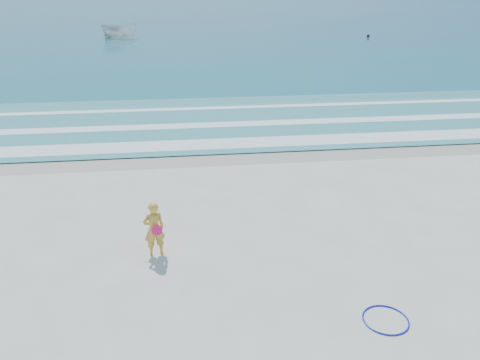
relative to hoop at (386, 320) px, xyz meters
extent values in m
plane|color=silver|center=(-2.55, 1.36, -0.02)|extent=(400.00, 400.00, 0.00)
cube|color=#B2A893|center=(-2.55, 10.36, -0.02)|extent=(400.00, 2.40, 0.00)
cube|color=#19727F|center=(-2.55, 106.36, 0.00)|extent=(400.00, 190.00, 0.04)
cube|color=#59B7AD|center=(-2.55, 15.36, 0.03)|extent=(400.00, 10.00, 0.01)
cube|color=white|center=(-2.55, 11.66, 0.04)|extent=(400.00, 1.40, 0.01)
cube|color=white|center=(-2.55, 14.56, 0.04)|extent=(400.00, 0.90, 0.01)
cube|color=white|center=(-2.55, 17.86, 0.04)|extent=(400.00, 0.60, 0.01)
torus|color=#0A1AC3|center=(0.00, 0.00, 0.00)|extent=(1.10, 1.10, 0.03)
imported|color=silver|center=(-11.18, 54.20, 0.95)|extent=(5.15, 3.52, 1.86)
sphere|color=black|center=(19.76, 51.58, 0.21)|extent=(0.37, 0.37, 0.37)
imported|color=gold|center=(-4.76, 3.15, 0.71)|extent=(0.60, 0.48, 1.45)
cylinder|color=#FD165E|center=(-4.68, 2.97, 0.77)|extent=(0.27, 0.08, 0.27)
camera|label=1|loc=(-3.91, -7.26, 6.35)|focal=35.00mm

